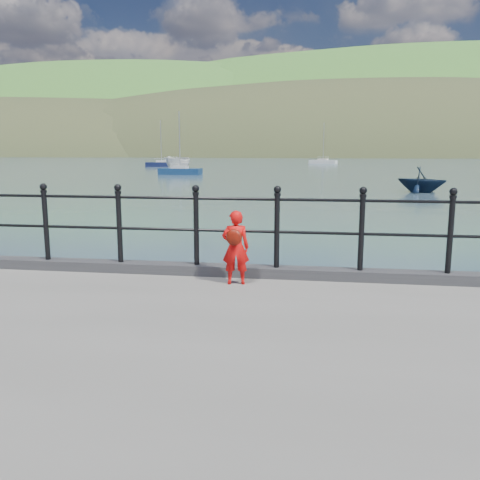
% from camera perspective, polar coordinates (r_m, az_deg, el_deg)
% --- Properties ---
extents(ground, '(600.00, 600.00, 0.00)m').
position_cam_1_polar(ground, '(8.04, -0.25, -10.67)').
color(ground, '#2D4251').
rests_on(ground, ground).
extents(kerb, '(60.00, 0.30, 0.15)m').
position_cam_1_polar(kerb, '(7.58, -0.44, -3.46)').
color(kerb, '#28282B').
rests_on(kerb, quay).
extents(railing, '(18.11, 0.11, 1.20)m').
position_cam_1_polar(railing, '(7.43, -0.44, 2.16)').
color(railing, black).
rests_on(railing, kerb).
extents(far_shore, '(830.00, 200.00, 156.00)m').
position_cam_1_polar(far_shore, '(250.91, 17.12, 3.95)').
color(far_shore, '#333A21').
rests_on(far_shore, ground).
extents(child, '(0.41, 0.34, 1.04)m').
position_cam_1_polar(child, '(7.02, -0.51, -0.78)').
color(child, red).
rests_on(child, quay).
extents(launch_white, '(2.89, 5.49, 2.02)m').
position_cam_1_polar(launch_white, '(62.06, -7.03, 8.43)').
color(launch_white, white).
rests_on(launch_white, ground).
extents(launch_navy, '(4.20, 4.06, 1.70)m').
position_cam_1_polar(launch_navy, '(35.81, 19.71, 6.40)').
color(launch_navy, black).
rests_on(launch_navy, ground).
extents(sailboat_port, '(4.93, 2.11, 7.10)m').
position_cam_1_polar(sailboat_port, '(57.36, -6.74, 7.63)').
color(sailboat_port, navy).
rests_on(sailboat_port, ground).
extents(sailboat_left, '(5.46, 3.12, 7.54)m').
position_cam_1_polar(sailboat_left, '(83.90, -8.80, 8.38)').
color(sailboat_left, black).
rests_on(sailboat_left, ground).
extents(sailboat_deep, '(5.47, 3.41, 7.91)m').
position_cam_1_polar(sailboat_deep, '(98.98, 9.30, 8.63)').
color(sailboat_deep, silver).
rests_on(sailboat_deep, ground).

